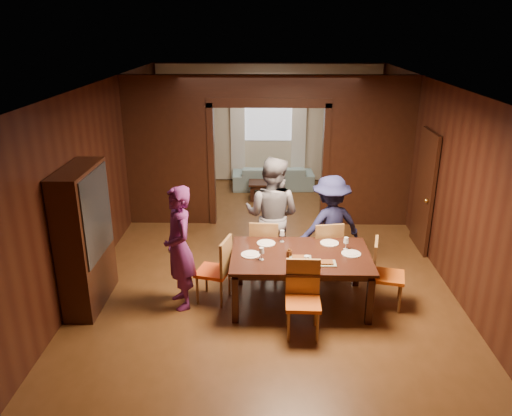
{
  "coord_description": "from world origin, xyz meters",
  "views": [
    {
      "loc": [
        -0.03,
        -7.74,
        3.78
      ],
      "look_at": [
        -0.19,
        -0.4,
        1.05
      ],
      "focal_mm": 35.0,
      "sensor_mm": 36.0,
      "label": 1
    }
  ],
  "objects_px": {
    "person_navy": "(330,226)",
    "chair_near": "(303,301)",
    "person_grey": "(272,215)",
    "chair_right": "(388,274)",
    "chair_far_l": "(265,247)",
    "coffee_table": "(267,190)",
    "hutch": "(85,238)",
    "person_purple": "(179,248)",
    "dining_table": "(300,279)",
    "sofa": "(273,177)",
    "chair_far_r": "(325,249)",
    "chair_left": "(213,269)"
  },
  "relations": [
    {
      "from": "person_purple",
      "to": "chair_far_r",
      "type": "relative_size",
      "value": 1.82
    },
    {
      "from": "sofa",
      "to": "dining_table",
      "type": "height_order",
      "value": "dining_table"
    },
    {
      "from": "person_grey",
      "to": "sofa",
      "type": "xyz_separation_m",
      "value": [
        0.06,
        4.29,
        -0.66
      ]
    },
    {
      "from": "chair_far_l",
      "to": "chair_far_r",
      "type": "distance_m",
      "value": 0.94
    },
    {
      "from": "chair_far_l",
      "to": "chair_far_r",
      "type": "xyz_separation_m",
      "value": [
        0.94,
        -0.03,
        0.0
      ]
    },
    {
      "from": "chair_near",
      "to": "chair_left",
      "type": "bearing_deg",
      "value": 147.07
    },
    {
      "from": "chair_far_l",
      "to": "chair_near",
      "type": "relative_size",
      "value": 1.0
    },
    {
      "from": "person_grey",
      "to": "person_navy",
      "type": "distance_m",
      "value": 0.92
    },
    {
      "from": "person_grey",
      "to": "chair_left",
      "type": "distance_m",
      "value": 1.36
    },
    {
      "from": "person_purple",
      "to": "hutch",
      "type": "height_order",
      "value": "hutch"
    },
    {
      "from": "person_navy",
      "to": "sofa",
      "type": "xyz_separation_m",
      "value": [
        -0.84,
        4.39,
        -0.53
      ]
    },
    {
      "from": "chair_far_r",
      "to": "chair_near",
      "type": "xyz_separation_m",
      "value": [
        -0.44,
        -1.56,
        0.0
      ]
    },
    {
      "from": "coffee_table",
      "to": "dining_table",
      "type": "bearing_deg",
      "value": -83.86
    },
    {
      "from": "coffee_table",
      "to": "chair_far_l",
      "type": "distance_m",
      "value": 3.69
    },
    {
      "from": "person_navy",
      "to": "sofa",
      "type": "distance_m",
      "value": 4.5
    },
    {
      "from": "person_grey",
      "to": "hutch",
      "type": "distance_m",
      "value": 2.8
    },
    {
      "from": "chair_right",
      "to": "chair_far_l",
      "type": "xyz_separation_m",
      "value": [
        -1.74,
        0.85,
        0.0
      ]
    },
    {
      "from": "chair_right",
      "to": "chair_near",
      "type": "bearing_deg",
      "value": 134.4
    },
    {
      "from": "person_purple",
      "to": "dining_table",
      "type": "distance_m",
      "value": 1.75
    },
    {
      "from": "person_purple",
      "to": "person_navy",
      "type": "xyz_separation_m",
      "value": [
        2.19,
        1.01,
        -0.07
      ]
    },
    {
      "from": "person_grey",
      "to": "person_purple",
      "type": "bearing_deg",
      "value": 61.95
    },
    {
      "from": "person_grey",
      "to": "sofa",
      "type": "relative_size",
      "value": 0.97
    },
    {
      "from": "chair_right",
      "to": "chair_near",
      "type": "distance_m",
      "value": 1.44
    },
    {
      "from": "person_navy",
      "to": "chair_near",
      "type": "distance_m",
      "value": 1.8
    },
    {
      "from": "person_navy",
      "to": "hutch",
      "type": "xyz_separation_m",
      "value": [
        -3.49,
        -0.96,
        0.19
      ]
    },
    {
      "from": "person_grey",
      "to": "chair_left",
      "type": "bearing_deg",
      "value": 69.97
    },
    {
      "from": "person_grey",
      "to": "dining_table",
      "type": "height_order",
      "value": "person_grey"
    },
    {
      "from": "sofa",
      "to": "chair_left",
      "type": "xyz_separation_m",
      "value": [
        -0.91,
        -5.25,
        0.2
      ]
    },
    {
      "from": "person_purple",
      "to": "chair_left",
      "type": "height_order",
      "value": "person_purple"
    },
    {
      "from": "person_grey",
      "to": "chair_right",
      "type": "distance_m",
      "value": 1.99
    },
    {
      "from": "person_grey",
      "to": "chair_far_r",
      "type": "height_order",
      "value": "person_grey"
    },
    {
      "from": "person_grey",
      "to": "coffee_table",
      "type": "bearing_deg",
      "value": -67.32
    },
    {
      "from": "person_grey",
      "to": "chair_left",
      "type": "relative_size",
      "value": 1.94
    },
    {
      "from": "person_navy",
      "to": "chair_near",
      "type": "xyz_separation_m",
      "value": [
        -0.52,
        -1.69,
        -0.33
      ]
    },
    {
      "from": "sofa",
      "to": "person_navy",
      "type": "bearing_deg",
      "value": 98.13
    },
    {
      "from": "person_navy",
      "to": "coffee_table",
      "type": "relative_size",
      "value": 2.03
    },
    {
      "from": "coffee_table",
      "to": "chair_far_r",
      "type": "relative_size",
      "value": 0.82
    },
    {
      "from": "chair_far_l",
      "to": "hutch",
      "type": "bearing_deg",
      "value": 23.16
    },
    {
      "from": "person_purple",
      "to": "coffee_table",
      "type": "distance_m",
      "value": 4.79
    },
    {
      "from": "sofa",
      "to": "chair_far_r",
      "type": "distance_m",
      "value": 4.59
    },
    {
      "from": "dining_table",
      "to": "chair_far_r",
      "type": "distance_m",
      "value": 0.9
    },
    {
      "from": "person_navy",
      "to": "coffee_table",
      "type": "distance_m",
      "value": 3.76
    },
    {
      "from": "coffee_table",
      "to": "hutch",
      "type": "bearing_deg",
      "value": -118.86
    },
    {
      "from": "sofa",
      "to": "chair_near",
      "type": "xyz_separation_m",
      "value": [
        0.32,
        -6.08,
        0.2
      ]
    },
    {
      "from": "coffee_table",
      "to": "hutch",
      "type": "height_order",
      "value": "hutch"
    },
    {
      "from": "sofa",
      "to": "coffee_table",
      "type": "xyz_separation_m",
      "value": [
        -0.15,
        -0.81,
        -0.08
      ]
    },
    {
      "from": "person_purple",
      "to": "person_grey",
      "type": "bearing_deg",
      "value": 106.52
    },
    {
      "from": "person_grey",
      "to": "chair_far_l",
      "type": "bearing_deg",
      "value": 81.93
    },
    {
      "from": "person_grey",
      "to": "chair_right",
      "type": "bearing_deg",
      "value": 168.37
    },
    {
      "from": "sofa",
      "to": "chair_far_r",
      "type": "relative_size",
      "value": 2.0
    }
  ]
}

